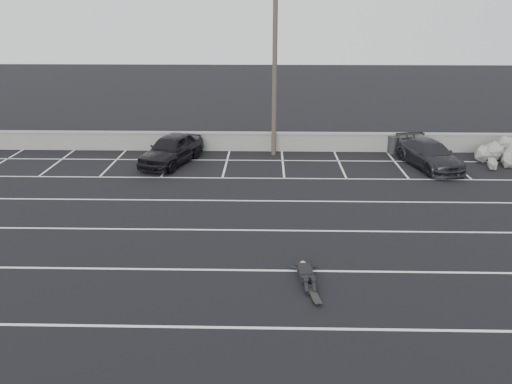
{
  "coord_description": "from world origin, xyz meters",
  "views": [
    {
      "loc": [
        0.14,
        -13.81,
        7.75
      ],
      "look_at": [
        -0.26,
        4.39,
        1.0
      ],
      "focal_mm": 35.0,
      "sensor_mm": 36.0,
      "label": 1
    }
  ],
  "objects_px": {
    "utility_pole": "(275,66)",
    "trash_bin": "(393,145)",
    "skateboard": "(314,295)",
    "car_left": "(172,149)",
    "person": "(305,269)",
    "car_right": "(430,154)"
  },
  "relations": [
    {
      "from": "trash_bin",
      "to": "person",
      "type": "relative_size",
      "value": 0.41
    },
    {
      "from": "car_right",
      "to": "skateboard",
      "type": "xyz_separation_m",
      "value": [
        -6.98,
        -12.53,
        -0.59
      ]
    },
    {
      "from": "car_right",
      "to": "person",
      "type": "distance_m",
      "value": 13.35
    },
    {
      "from": "utility_pole",
      "to": "skateboard",
      "type": "distance_m",
      "value": 15.51
    },
    {
      "from": "utility_pole",
      "to": "trash_bin",
      "type": "distance_m",
      "value": 8.03
    },
    {
      "from": "car_left",
      "to": "skateboard",
      "type": "xyz_separation_m",
      "value": [
        6.37,
        -12.86,
        -0.7
      ]
    },
    {
      "from": "car_left",
      "to": "person",
      "type": "height_order",
      "value": "car_left"
    },
    {
      "from": "utility_pole",
      "to": "person",
      "type": "xyz_separation_m",
      "value": [
        0.83,
        -13.46,
        -4.61
      ]
    },
    {
      "from": "person",
      "to": "utility_pole",
      "type": "bearing_deg",
      "value": 88.86
    },
    {
      "from": "trash_bin",
      "to": "skateboard",
      "type": "height_order",
      "value": "trash_bin"
    },
    {
      "from": "car_left",
      "to": "skateboard",
      "type": "distance_m",
      "value": 14.37
    },
    {
      "from": "trash_bin",
      "to": "skateboard",
      "type": "relative_size",
      "value": 1.13
    },
    {
      "from": "person",
      "to": "skateboard",
      "type": "bearing_deg",
      "value": -87.22
    },
    {
      "from": "car_right",
      "to": "person",
      "type": "relative_size",
      "value": 1.97
    },
    {
      "from": "car_right",
      "to": "skateboard",
      "type": "height_order",
      "value": "car_right"
    },
    {
      "from": "car_right",
      "to": "utility_pole",
      "type": "height_order",
      "value": "utility_pole"
    },
    {
      "from": "car_left",
      "to": "skateboard",
      "type": "height_order",
      "value": "car_left"
    },
    {
      "from": "person",
      "to": "car_right",
      "type": "bearing_deg",
      "value": 52.96
    },
    {
      "from": "car_right",
      "to": "utility_pole",
      "type": "distance_m",
      "value": 9.26
    },
    {
      "from": "car_right",
      "to": "car_left",
      "type": "bearing_deg",
      "value": 165.35
    },
    {
      "from": "car_right",
      "to": "trash_bin",
      "type": "bearing_deg",
      "value": 102.15
    },
    {
      "from": "utility_pole",
      "to": "trash_bin",
      "type": "xyz_separation_m",
      "value": [
        6.74,
        0.4,
        -4.35
      ]
    }
  ]
}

